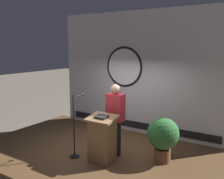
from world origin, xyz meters
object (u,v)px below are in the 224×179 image
object	(u,v)px
podium	(102,139)
microphone_stand	(75,135)
speaker_person	(115,119)
potted_plant	(163,136)

from	to	relation	value
podium	microphone_stand	distance (m)	0.69
speaker_person	microphone_stand	bearing A→B (deg)	-141.15
microphone_stand	potted_plant	world-z (taller)	microphone_stand
speaker_person	microphone_stand	world-z (taller)	speaker_person
podium	potted_plant	distance (m)	1.35
podium	microphone_stand	world-z (taller)	microphone_stand
microphone_stand	podium	bearing A→B (deg)	8.71
podium	speaker_person	world-z (taller)	speaker_person
microphone_stand	potted_plant	xyz separation A→B (m)	(1.80, 0.84, 0.09)
microphone_stand	speaker_person	bearing A→B (deg)	38.85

